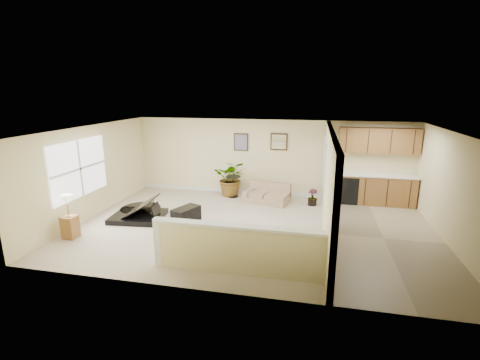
% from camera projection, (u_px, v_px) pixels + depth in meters
% --- Properties ---
extents(floor, '(9.00, 9.00, 0.00)m').
position_uv_depth(floor, '(253.00, 228.00, 8.88)').
color(floor, '#B6AA8E').
rests_on(floor, ground).
extents(back_wall, '(9.00, 0.04, 2.50)m').
position_uv_depth(back_wall, '(269.00, 158.00, 11.40)').
color(back_wall, beige).
rests_on(back_wall, floor).
extents(front_wall, '(9.00, 0.04, 2.50)m').
position_uv_depth(front_wall, '(222.00, 226.00, 5.72)').
color(front_wall, beige).
rests_on(front_wall, floor).
extents(left_wall, '(0.04, 6.00, 2.50)m').
position_uv_depth(left_wall, '(91.00, 172.00, 9.48)').
color(left_wall, beige).
rests_on(left_wall, floor).
extents(right_wall, '(0.04, 6.00, 2.50)m').
position_uv_depth(right_wall, '(455.00, 191.00, 7.64)').
color(right_wall, beige).
rests_on(right_wall, floor).
extents(ceiling, '(9.00, 6.00, 0.04)m').
position_uv_depth(ceiling, '(254.00, 130.00, 8.25)').
color(ceiling, silver).
rests_on(ceiling, back_wall).
extents(kitchen_vinyl, '(2.70, 6.00, 0.01)m').
position_uv_depth(kitchen_vinyl, '(384.00, 238.00, 8.23)').
color(kitchen_vinyl, '#9A8B68').
rests_on(kitchen_vinyl, floor).
extents(interior_partition, '(0.18, 5.99, 2.50)m').
position_uv_depth(interior_partition, '(328.00, 183.00, 8.44)').
color(interior_partition, beige).
rests_on(interior_partition, floor).
extents(pony_half_wall, '(3.42, 0.22, 1.00)m').
position_uv_depth(pony_half_wall, '(236.00, 248.00, 6.55)').
color(pony_half_wall, beige).
rests_on(pony_half_wall, floor).
extents(left_window, '(0.05, 2.15, 1.45)m').
position_uv_depth(left_window, '(79.00, 169.00, 8.95)').
color(left_window, white).
rests_on(left_window, left_wall).
extents(wall_art_left, '(0.48, 0.04, 0.58)m').
position_uv_depth(wall_art_left, '(241.00, 142.00, 11.44)').
color(wall_art_left, '#332312').
rests_on(wall_art_left, back_wall).
extents(wall_mirror, '(0.55, 0.04, 0.55)m').
position_uv_depth(wall_mirror, '(279.00, 142.00, 11.17)').
color(wall_mirror, '#332312').
rests_on(wall_mirror, back_wall).
extents(kitchen_cabinets, '(2.36, 0.65, 2.33)m').
position_uv_depth(kitchen_cabinets, '(372.00, 176.00, 10.59)').
color(kitchen_cabinets, '#965B31').
rests_on(kitchen_cabinets, floor).
extents(piano, '(1.65, 1.71, 1.26)m').
position_uv_depth(piano, '(138.00, 199.00, 9.49)').
color(piano, black).
rests_on(piano, floor).
extents(piano_bench, '(0.64, 0.84, 0.50)m').
position_uv_depth(piano_bench, '(186.00, 217.00, 8.94)').
color(piano_bench, black).
rests_on(piano_bench, floor).
extents(loveseat, '(1.54, 1.09, 0.78)m').
position_uv_depth(loveseat, '(267.00, 193.00, 10.88)').
color(loveseat, tan).
rests_on(loveseat, floor).
extents(accent_table, '(0.48, 0.48, 0.70)m').
position_uv_depth(accent_table, '(233.00, 184.00, 11.34)').
color(accent_table, black).
rests_on(accent_table, floor).
extents(palm_plant, '(1.15, 1.01, 1.19)m').
position_uv_depth(palm_plant, '(231.00, 178.00, 11.48)').
color(palm_plant, black).
rests_on(palm_plant, floor).
extents(small_plant, '(0.29, 0.29, 0.51)m').
position_uv_depth(small_plant, '(312.00, 198.00, 10.57)').
color(small_plant, black).
rests_on(small_plant, floor).
extents(lamp_stand, '(0.32, 0.32, 1.06)m').
position_uv_depth(lamp_stand, '(69.00, 220.00, 8.19)').
color(lamp_stand, '#965B31').
rests_on(lamp_stand, floor).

